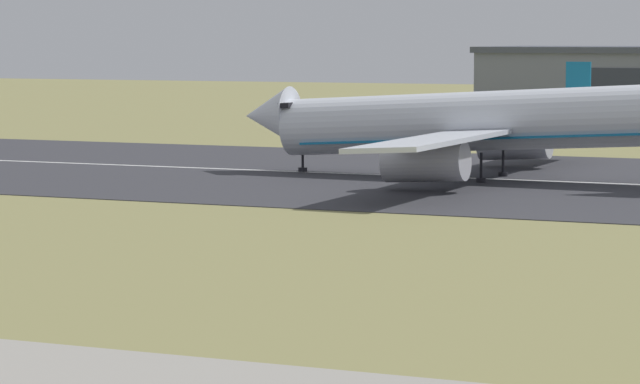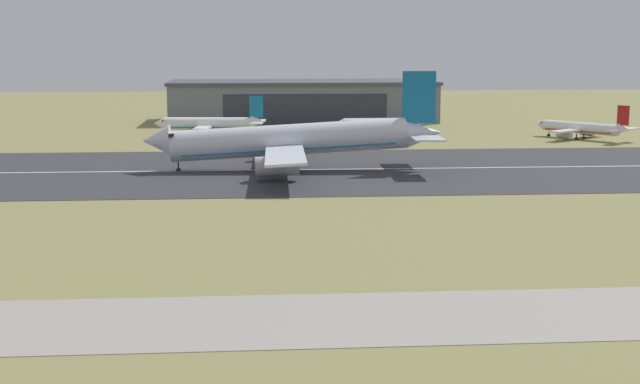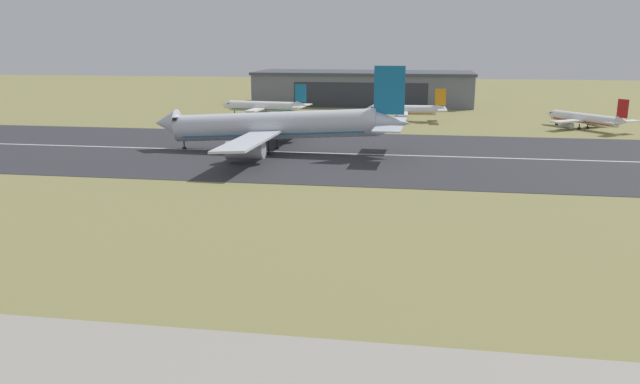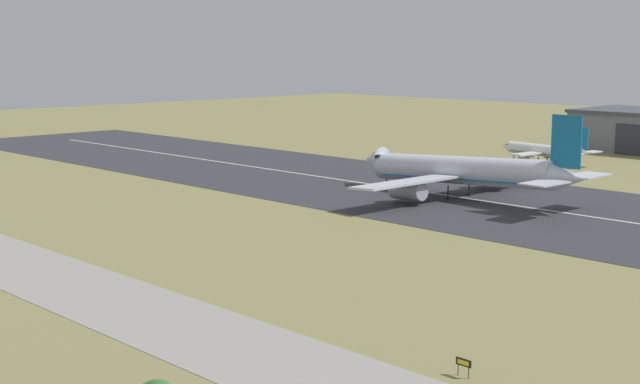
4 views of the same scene
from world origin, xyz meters
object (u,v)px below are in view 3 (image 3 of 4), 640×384
at_px(airplane_landing, 276,126).
at_px(airplane_parked_west, 264,107).
at_px(airplane_parked_far_east, 405,110).
at_px(airplane_parked_centre, 585,119).

relative_size(airplane_landing, airplane_parked_west, 1.99).
relative_size(airplane_parked_west, airplane_parked_far_east, 1.16).
bearing_deg(airplane_parked_centre, airplane_landing, -146.43).
height_order(airplane_parked_centre, airplane_parked_far_east, airplane_parked_far_east).
bearing_deg(airplane_parked_west, airplane_landing, -73.38).
bearing_deg(airplane_parked_centre, airplane_parked_west, 173.55).
xyz_separation_m(airplane_landing, airplane_parked_centre, (67.41, 44.73, -2.58)).
distance_m(airplane_parked_centre, airplane_parked_far_east, 44.92).
relative_size(airplane_landing, airplane_parked_far_east, 2.30).
bearing_deg(airplane_parked_west, airplane_parked_far_east, -1.43).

